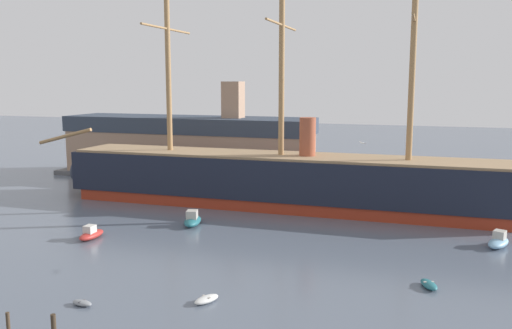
# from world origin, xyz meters

# --- Properties ---
(tall_ship) EXTENTS (72.71, 15.00, 34.99)m
(tall_ship) POSITION_xyz_m (-4.39, 48.59, 3.81)
(tall_ship) COLOR maroon
(tall_ship) RESTS_ON ground
(dinghy_foreground_left) EXTENTS (1.83, 0.96, 0.42)m
(dinghy_foreground_left) POSITION_xyz_m (-9.69, 12.09, 0.21)
(dinghy_foreground_left) COLOR gray
(dinghy_foreground_left) RESTS_ON ground
(dinghy_near_centre) EXTENTS (1.87, 2.47, 0.53)m
(dinghy_near_centre) POSITION_xyz_m (-0.91, 15.65, 0.27)
(dinghy_near_centre) COLOR silver
(dinghy_near_centre) RESTS_ON ground
(motorboat_mid_left) EXTENTS (1.59, 3.75, 1.57)m
(motorboat_mid_left) POSITION_xyz_m (-19.73, 27.26, 0.55)
(motorboat_mid_left) COLOR #B22D28
(motorboat_mid_left) RESTS_ON ground
(dinghy_mid_right) EXTENTS (1.93, 2.59, 0.56)m
(dinghy_mid_right) POSITION_xyz_m (15.37, 24.31, 0.28)
(dinghy_mid_right) COLOR #236670
(dinghy_mid_right) RESTS_ON ground
(motorboat_alongside_bow) EXTENTS (2.93, 4.81, 1.88)m
(motorboat_alongside_bow) POSITION_xyz_m (-11.68, 35.89, 0.66)
(motorboat_alongside_bow) COLOR #236670
(motorboat_alongside_bow) RESTS_ON ground
(motorboat_alongside_stern) EXTENTS (3.03, 4.38, 1.70)m
(motorboat_alongside_stern) POSITION_xyz_m (22.04, 38.28, 0.60)
(motorboat_alongside_stern) COLOR #7FB2D6
(motorboat_alongside_stern) RESTS_ON ground
(dinghy_far_left) EXTENTS (1.78, 3.04, 0.67)m
(dinghy_far_left) POSITION_xyz_m (-28.48, 57.18, 0.34)
(dinghy_far_left) COLOR orange
(dinghy_far_left) RESTS_ON ground
(mooring_piling_nearest) EXTENTS (0.25, 0.25, 2.15)m
(mooring_piling_nearest) POSITION_xyz_m (-10.44, 5.52, 1.07)
(mooring_piling_nearest) COLOR #423323
(mooring_piling_nearest) RESTS_ON ground
(mooring_piling_left_pair) EXTENTS (0.33, 0.33, 1.84)m
(mooring_piling_left_pair) POSITION_xyz_m (-7.92, 6.78, 0.92)
(mooring_piling_left_pair) COLOR #382B1E
(mooring_piling_left_pair) RESTS_ON ground
(dockside_warehouse_left) EXTENTS (48.90, 12.89, 17.07)m
(dockside_warehouse_left) POSITION_xyz_m (-26.67, 66.15, 5.45)
(dockside_warehouse_left) COLOR #565659
(dockside_warehouse_left) RESTS_ON ground
(seagull_in_flight) EXTENTS (0.84, 1.21, 0.14)m
(seagull_in_flight) POSITION_xyz_m (8.89, 29.76, 11.28)
(seagull_in_flight) COLOR silver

